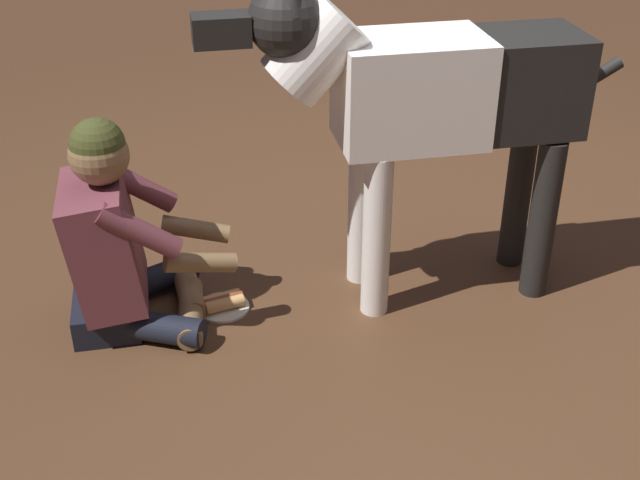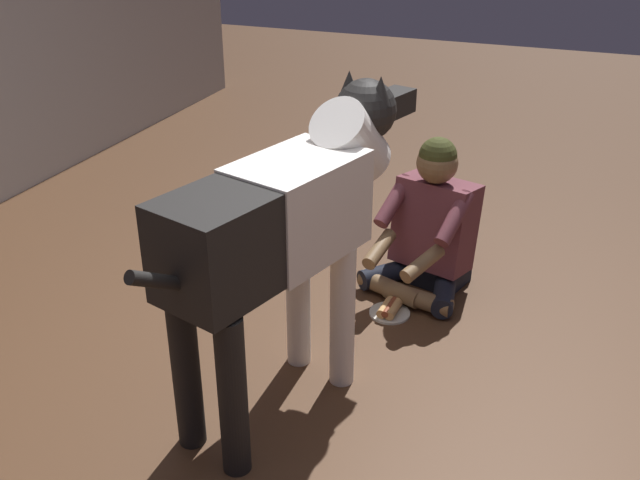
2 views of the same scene
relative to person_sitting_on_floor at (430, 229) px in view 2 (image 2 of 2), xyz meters
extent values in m
plane|color=#51331F|center=(-1.17, 0.24, -0.34)|extent=(15.28, 15.28, 0.00)
cube|color=black|center=(0.07, -0.02, -0.28)|extent=(0.33, 0.39, 0.12)
cylinder|color=black|center=(-0.12, -0.13, -0.27)|extent=(0.41, 0.17, 0.11)
cylinder|color=brown|center=(-0.25, -0.02, -0.28)|extent=(0.17, 0.37, 0.09)
cylinder|color=black|center=(-0.04, 0.17, -0.27)|extent=(0.37, 0.35, 0.11)
cylinder|color=brown|center=(-0.20, 0.15, -0.28)|extent=(0.21, 0.37, 0.09)
cube|color=brown|center=(0.05, -0.01, 0.01)|extent=(0.37, 0.46, 0.49)
cylinder|color=brown|center=(-0.13, -0.15, 0.14)|extent=(0.30, 0.16, 0.24)
cylinder|color=brown|center=(-0.31, -0.04, -0.04)|extent=(0.27, 0.18, 0.12)
cylinder|color=brown|center=(-0.03, 0.19, 0.14)|extent=(0.30, 0.16, 0.24)
cylinder|color=brown|center=(-0.24, 0.20, -0.04)|extent=(0.28, 0.11, 0.12)
sphere|color=brown|center=(0.03, -0.01, 0.36)|extent=(0.21, 0.21, 0.21)
sphere|color=#3B3F1B|center=(0.03, -0.01, 0.39)|extent=(0.19, 0.19, 0.19)
cylinder|color=white|center=(-0.87, 0.37, -0.01)|extent=(0.11, 0.11, 0.66)
cylinder|color=white|center=(-0.94, 0.15, -0.01)|extent=(0.11, 0.11, 0.66)
cylinder|color=black|center=(-1.51, 0.56, -0.01)|extent=(0.11, 0.11, 0.66)
cylinder|color=black|center=(-1.57, 0.33, -0.01)|extent=(0.11, 0.11, 0.66)
cube|color=white|center=(-1.04, 0.30, 0.51)|extent=(0.60, 0.47, 0.38)
cube|color=black|center=(-1.42, 0.41, 0.51)|extent=(0.53, 0.44, 0.36)
cylinder|color=white|center=(-0.71, 0.20, 0.68)|extent=(0.43, 0.33, 0.38)
sphere|color=black|center=(-0.61, 0.17, 0.79)|extent=(0.26, 0.26, 0.26)
cube|color=black|center=(-0.40, 0.12, 0.77)|extent=(0.22, 0.16, 0.10)
cone|color=black|center=(-0.60, 0.25, 0.88)|extent=(0.11, 0.11, 0.11)
cone|color=black|center=(-0.64, 0.10, 0.88)|extent=(0.11, 0.11, 0.11)
cylinder|color=black|center=(-1.66, 0.48, 0.47)|extent=(0.34, 0.14, 0.22)
cylinder|color=silver|center=(-0.35, 0.10, -0.33)|extent=(0.21, 0.21, 0.01)
cylinder|color=tan|center=(-0.35, 0.08, -0.30)|extent=(0.16, 0.05, 0.05)
cylinder|color=tan|center=(-0.35, 0.12, -0.30)|extent=(0.16, 0.05, 0.05)
cylinder|color=brown|center=(-0.35, 0.10, -0.30)|extent=(0.16, 0.04, 0.04)
camera|label=1|loc=(0.56, 2.68, 1.56)|focal=47.01mm
camera|label=2|loc=(-3.35, -0.70, 1.64)|focal=40.54mm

